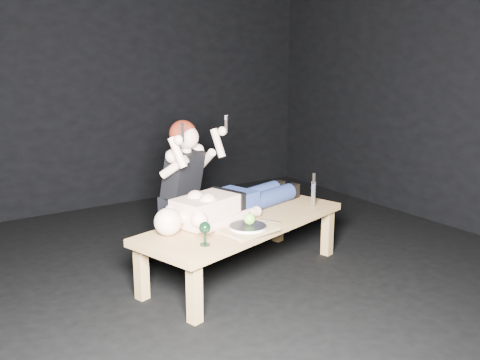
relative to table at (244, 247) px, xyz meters
The scene contains 13 objects.
ground 0.26m from the table, 166.85° to the right, with size 5.00×5.00×0.00m, color black.
back_wall 2.78m from the table, 92.71° to the left, with size 5.00×5.00×0.00m, color black.
table is the anchor object (origin of this frame).
lying_man 0.39m from the table, 87.28° to the left, with size 1.67×0.51×0.25m, color #DDAD94, non-canonical shape.
kneeling_woman 0.73m from the table, 118.69° to the left, with size 0.65×0.73×1.22m, color black, non-canonical shape.
serving_tray 0.37m from the table, 117.71° to the right, with size 0.39×0.28×0.02m, color #A78754.
plate 0.38m from the table, 117.71° to the right, with size 0.26×0.26×0.02m, color white.
apple 0.41m from the table, 114.56° to the right, with size 0.08×0.08×0.08m, color #55AB28.
goblet 0.69m from the table, 148.33° to the right, with size 0.08×0.08×0.16m, color black, non-canonical shape.
fork_flat 0.50m from the table, 135.38° to the right, with size 0.02×0.19×0.01m, color #B2B2B7.
knife_flat 0.31m from the table, 45.68° to the right, with size 0.02×0.19×0.01m, color #B2B2B7.
spoon_flat 0.26m from the table, 78.41° to the right, with size 0.02×0.19×0.01m, color #B2B2B7.
carving_knife 0.78m from the table, ahead, with size 0.04×0.04×0.28m, color #B2B2B7, non-canonical shape.
Camera 1 is at (-2.10, -3.27, 1.72)m, focal length 40.79 mm.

